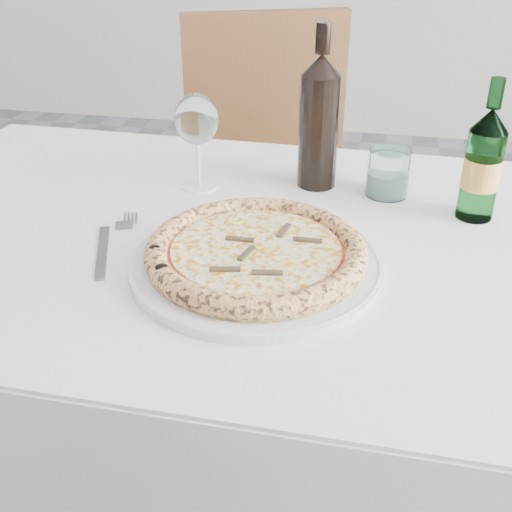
# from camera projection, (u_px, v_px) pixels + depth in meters

# --- Properties ---
(dining_table) EXTENTS (1.34, 0.81, 0.76)m
(dining_table) POSITION_uv_depth(u_px,v_px,m) (268.00, 289.00, 1.02)
(dining_table) COLOR #57371A
(dining_table) RESTS_ON floor
(chair_far) EXTENTS (0.59, 0.59, 0.93)m
(chair_far) POSITION_uv_depth(u_px,v_px,m) (273.00, 167.00, 1.79)
(chair_far) COLOR #57371A
(chair_far) RESTS_ON floor
(plate) EXTENTS (0.35, 0.35, 0.02)m
(plate) POSITION_uv_depth(u_px,v_px,m) (256.00, 263.00, 0.88)
(plate) COLOR white
(plate) RESTS_ON dining_table
(pizza) EXTENTS (0.30, 0.30, 0.03)m
(pizza) POSITION_uv_depth(u_px,v_px,m) (256.00, 252.00, 0.87)
(pizza) COLOR tan
(pizza) RESTS_ON plate
(fork) EXTENTS (0.07, 0.22, 0.00)m
(fork) POSITION_uv_depth(u_px,v_px,m) (109.00, 243.00, 0.95)
(fork) COLOR slate
(fork) RESTS_ON dining_table
(wine_glass) EXTENTS (0.07, 0.07, 0.17)m
(wine_glass) POSITION_uv_depth(u_px,v_px,m) (197.00, 122.00, 1.07)
(wine_glass) COLOR white
(wine_glass) RESTS_ON dining_table
(tumbler) EXTENTS (0.07, 0.07, 0.08)m
(tumbler) POSITION_uv_depth(u_px,v_px,m) (388.00, 176.00, 1.08)
(tumbler) COLOR white
(tumbler) RESTS_ON dining_table
(beer_bottle) EXTENTS (0.06, 0.06, 0.22)m
(beer_bottle) POSITION_uv_depth(u_px,v_px,m) (483.00, 165.00, 0.98)
(beer_bottle) COLOR #498C56
(beer_bottle) RESTS_ON dining_table
(wine_bottle) EXTENTS (0.07, 0.07, 0.28)m
(wine_bottle) POSITION_uv_depth(u_px,v_px,m) (319.00, 120.00, 1.08)
(wine_bottle) COLOR black
(wine_bottle) RESTS_ON dining_table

